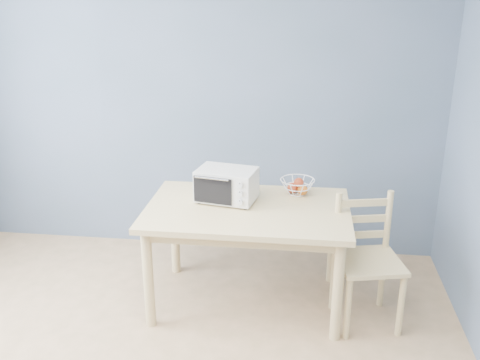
# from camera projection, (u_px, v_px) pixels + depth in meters

# --- Properties ---
(room) EXTENTS (4.01, 4.51, 2.61)m
(room) POSITION_uv_depth(u_px,v_px,m) (94.00, 206.00, 2.28)
(room) COLOR tan
(room) RESTS_ON ground
(dining_table) EXTENTS (1.40, 0.90, 0.75)m
(dining_table) POSITION_uv_depth(u_px,v_px,m) (248.00, 221.00, 3.72)
(dining_table) COLOR #D4B97F
(dining_table) RESTS_ON ground
(toaster_oven) EXTENTS (0.45, 0.35, 0.24)m
(toaster_oven) POSITION_uv_depth(u_px,v_px,m) (224.00, 184.00, 3.75)
(toaster_oven) COLOR silver
(toaster_oven) RESTS_ON dining_table
(fruit_basket) EXTENTS (0.33, 0.33, 0.13)m
(fruit_basket) POSITION_uv_depth(u_px,v_px,m) (298.00, 186.00, 3.89)
(fruit_basket) COLOR white
(fruit_basket) RESTS_ON dining_table
(dining_chair) EXTENTS (0.50, 0.50, 0.89)m
(dining_chair) POSITION_uv_depth(u_px,v_px,m) (366.00, 261.00, 3.60)
(dining_chair) COLOR #D4B97F
(dining_chair) RESTS_ON ground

